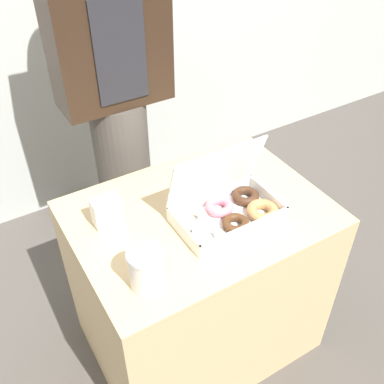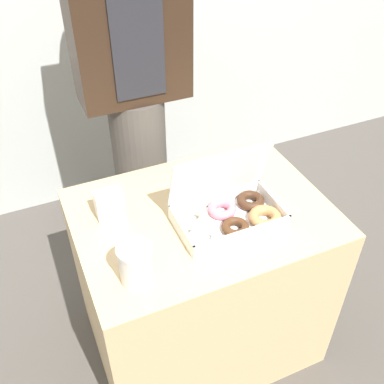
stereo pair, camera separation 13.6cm
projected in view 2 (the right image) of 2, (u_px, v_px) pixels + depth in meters
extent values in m
plane|color=#4C4742|center=(200.00, 336.00, 1.97)|extent=(14.00, 14.00, 0.00)
cube|color=tan|center=(201.00, 282.00, 1.74)|extent=(0.85, 0.63, 0.73)
cube|color=white|center=(228.00, 222.00, 1.47)|extent=(0.34, 0.21, 0.01)
cube|color=white|center=(181.00, 231.00, 1.40)|extent=(0.01, 0.21, 0.05)
cube|color=white|center=(273.00, 203.00, 1.50)|extent=(0.01, 0.21, 0.05)
cube|color=white|center=(243.00, 236.00, 1.38)|extent=(0.34, 0.01, 0.05)
cube|color=white|center=(215.00, 198.00, 1.52)|extent=(0.34, 0.01, 0.05)
cube|color=white|center=(220.00, 174.00, 1.42)|extent=(0.34, 0.07, 0.20)
torus|color=white|center=(204.00, 237.00, 1.39)|extent=(0.14, 0.14, 0.03)
torus|color=silver|center=(192.00, 218.00, 1.45)|extent=(0.12, 0.12, 0.03)
torus|color=#4C2D19|center=(235.00, 227.00, 1.42)|extent=(0.12, 0.12, 0.03)
torus|color=pink|center=(222.00, 209.00, 1.49)|extent=(0.12, 0.12, 0.03)
torus|color=#B27F4C|center=(265.00, 217.00, 1.45)|extent=(0.15, 0.15, 0.04)
torus|color=#422819|center=(251.00, 201.00, 1.52)|extent=(0.13, 0.13, 0.03)
cylinder|color=silver|center=(136.00, 266.00, 1.25)|extent=(0.09, 0.09, 0.12)
cylinder|color=white|center=(134.00, 250.00, 1.21)|extent=(0.10, 0.10, 0.01)
cube|color=silver|center=(110.00, 204.00, 1.46)|extent=(0.09, 0.06, 0.10)
cylinder|color=#4C4742|center=(143.00, 185.00, 2.07)|extent=(0.23, 0.23, 0.90)
cube|color=black|center=(128.00, 23.00, 1.60)|extent=(0.42, 0.19, 0.58)
cube|color=#232328|center=(138.00, 49.00, 1.57)|extent=(0.19, 0.01, 0.37)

